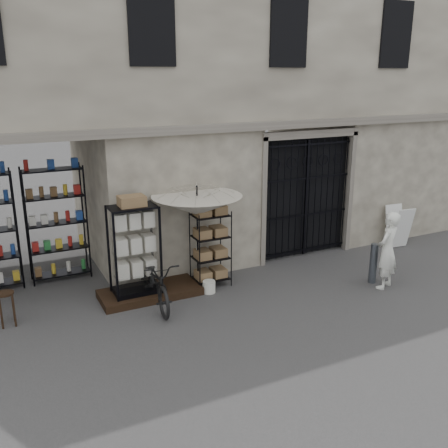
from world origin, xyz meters
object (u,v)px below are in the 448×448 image
market_umbrella (197,200)px  steel_bollard (373,263)px  wire_rack (211,249)px  wooden_stool (7,308)px  easel_sign (399,226)px  display_cabinet (135,255)px  bicycle (157,305)px  shopkeeper (384,287)px  white_bucket (209,287)px

market_umbrella → steel_bollard: size_ratio=2.99×
market_umbrella → steel_bollard: bearing=-23.1°
wire_rack → wooden_stool: bearing=-165.6°
market_umbrella → easel_sign: 5.81m
market_umbrella → wooden_stool: market_umbrella is taller
display_cabinet → market_umbrella: market_umbrella is taller
steel_bollard → display_cabinet: bearing=163.3°
wooden_stool → steel_bollard: 7.31m
bicycle → easel_sign: 6.78m
steel_bollard → market_umbrella: bearing=156.9°
display_cabinet → steel_bollard: display_cabinet is taller
display_cabinet → market_umbrella: 1.64m
market_umbrella → shopkeeper: 4.35m
bicycle → steel_bollard: size_ratio=2.12×
market_umbrella → white_bucket: size_ratio=10.06×
display_cabinet → shopkeeper: bearing=-19.5°
white_bucket → bicycle: 1.16m
display_cabinet → white_bucket: (1.42, -0.35, -0.82)m
shopkeeper → easel_sign: easel_sign is taller
wooden_stool → easel_sign: (9.38, 0.11, 0.21)m
market_umbrella → easel_sign: market_umbrella is taller
display_cabinet → easel_sign: size_ratio=1.81×
white_bucket → easel_sign: bearing=4.4°
wire_rack → market_umbrella: bearing=-174.0°
market_umbrella → white_bucket: market_umbrella is taller
market_umbrella → bicycle: market_umbrella is taller
white_bucket → bicycle: bicycle is taller
display_cabinet → white_bucket: bearing=-13.5°
display_cabinet → white_bucket: display_cabinet is taller
shopkeeper → steel_bollard: bearing=-106.0°
display_cabinet → market_umbrella: (1.35, 0.04, 0.94)m
shopkeeper → display_cabinet: bearing=-44.8°
white_bucket → shopkeeper: 3.70m
wire_rack → bicycle: wire_rack is taller
white_bucket → display_cabinet: bearing=166.2°
wire_rack → display_cabinet: bearing=-166.1°
white_bucket → wooden_stool: (-3.80, 0.32, 0.21)m
wooden_stool → shopkeeper: 7.43m
white_bucket → wooden_stool: size_ratio=0.41×
wire_rack → market_umbrella: size_ratio=0.63×
steel_bollard → shopkeeper: (0.05, -0.31, -0.44)m
steel_bollard → easel_sign: bearing=34.3°
wooden_stool → steel_bollard: steel_bollard is taller
wire_rack → bicycle: size_ratio=0.89×
bicycle → shopkeeper: bearing=-11.8°
bicycle → wire_rack: bearing=21.6°
wire_rack → easel_sign: size_ratio=1.55×
wooden_stool → shopkeeper: size_ratio=0.39×
wooden_stool → bicycle: bearing=-8.4°
market_umbrella → easel_sign: (5.66, 0.04, -1.33)m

